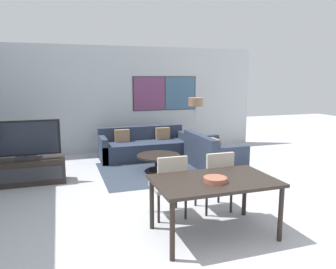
{
  "coord_description": "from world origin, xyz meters",
  "views": [
    {
      "loc": [
        -1.74,
        -2.57,
        1.98
      ],
      "look_at": [
        0.14,
        3.05,
        0.95
      ],
      "focal_mm": 35.0,
      "sensor_mm": 36.0,
      "label": 1
    }
  ],
  "objects_px": {
    "fruit_bowl": "(215,179)",
    "dining_table": "(214,185)",
    "coffee_table": "(159,159)",
    "dining_chair_centre": "(216,178)",
    "tv_console": "(27,172)",
    "sofa_main": "(144,147)",
    "television": "(24,140)",
    "sofa_side": "(211,156)",
    "floor_lamp": "(196,106)",
    "dining_chair_left": "(170,183)"
  },
  "relations": [
    {
      "from": "dining_chair_left",
      "to": "floor_lamp",
      "type": "distance_m",
      "value": 4.13
    },
    {
      "from": "television",
      "to": "dining_chair_centre",
      "type": "distance_m",
      "value": 3.63
    },
    {
      "from": "television",
      "to": "sofa_main",
      "type": "relative_size",
      "value": 0.58
    },
    {
      "from": "tv_console",
      "to": "television",
      "type": "xyz_separation_m",
      "value": [
        0.0,
        0.0,
        0.61
      ]
    },
    {
      "from": "tv_console",
      "to": "fruit_bowl",
      "type": "height_order",
      "value": "fruit_bowl"
    },
    {
      "from": "sofa_side",
      "to": "coffee_table",
      "type": "bearing_deg",
      "value": 85.23
    },
    {
      "from": "dining_table",
      "to": "sofa_main",
      "type": "bearing_deg",
      "value": 87.6
    },
    {
      "from": "tv_console",
      "to": "floor_lamp",
      "type": "xyz_separation_m",
      "value": [
        4.0,
        1.3,
        1.03
      ]
    },
    {
      "from": "dining_chair_centre",
      "to": "coffee_table",
      "type": "bearing_deg",
      "value": 94.51
    },
    {
      "from": "dining_table",
      "to": "dining_chair_left",
      "type": "xyz_separation_m",
      "value": [
        -0.36,
        0.67,
        -0.14
      ]
    },
    {
      "from": "sofa_side",
      "to": "fruit_bowl",
      "type": "xyz_separation_m",
      "value": [
        -1.41,
        -2.99,
        0.5
      ]
    },
    {
      "from": "sofa_main",
      "to": "coffee_table",
      "type": "relative_size",
      "value": 2.36
    },
    {
      "from": "tv_console",
      "to": "sofa_main",
      "type": "bearing_deg",
      "value": 26.6
    },
    {
      "from": "coffee_table",
      "to": "fruit_bowl",
      "type": "xyz_separation_m",
      "value": [
        -0.22,
        -3.09,
        0.5
      ]
    },
    {
      "from": "sofa_main",
      "to": "dining_chair_centre",
      "type": "bearing_deg",
      "value": -87.08
    },
    {
      "from": "fruit_bowl",
      "to": "floor_lamp",
      "type": "relative_size",
      "value": 0.2
    },
    {
      "from": "television",
      "to": "sofa_side",
      "type": "height_order",
      "value": "television"
    },
    {
      "from": "sofa_main",
      "to": "sofa_side",
      "type": "bearing_deg",
      "value": -48.92
    },
    {
      "from": "television",
      "to": "coffee_table",
      "type": "distance_m",
      "value": 2.67
    },
    {
      "from": "television",
      "to": "coffee_table",
      "type": "relative_size",
      "value": 1.38
    },
    {
      "from": "tv_console",
      "to": "dining_chair_centre",
      "type": "height_order",
      "value": "dining_chair_centre"
    },
    {
      "from": "coffee_table",
      "to": "dining_chair_centre",
      "type": "bearing_deg",
      "value": -85.49
    },
    {
      "from": "tv_console",
      "to": "dining_table",
      "type": "height_order",
      "value": "dining_table"
    },
    {
      "from": "tv_console",
      "to": "dining_chair_left",
      "type": "relative_size",
      "value": 1.52
    },
    {
      "from": "sofa_main",
      "to": "floor_lamp",
      "type": "relative_size",
      "value": 1.49
    },
    {
      "from": "sofa_side",
      "to": "dining_table",
      "type": "distance_m",
      "value": 3.22
    },
    {
      "from": "sofa_side",
      "to": "sofa_main",
      "type": "bearing_deg",
      "value": 41.08
    },
    {
      "from": "dining_chair_centre",
      "to": "floor_lamp",
      "type": "xyz_separation_m",
      "value": [
        1.2,
        3.58,
        0.75
      ]
    },
    {
      "from": "fruit_bowl",
      "to": "dining_table",
      "type": "bearing_deg",
      "value": 68.3
    },
    {
      "from": "tv_console",
      "to": "sofa_side",
      "type": "distance_m",
      "value": 3.8
    },
    {
      "from": "dining_table",
      "to": "floor_lamp",
      "type": "relative_size",
      "value": 1.03
    },
    {
      "from": "tv_console",
      "to": "coffee_table",
      "type": "height_order",
      "value": "tv_console"
    },
    {
      "from": "television",
      "to": "dining_chair_centre",
      "type": "height_order",
      "value": "television"
    },
    {
      "from": "sofa_main",
      "to": "sofa_side",
      "type": "relative_size",
      "value": 1.46
    },
    {
      "from": "sofa_main",
      "to": "fruit_bowl",
      "type": "relative_size",
      "value": 7.61
    },
    {
      "from": "fruit_bowl",
      "to": "floor_lamp",
      "type": "distance_m",
      "value": 4.66
    },
    {
      "from": "television",
      "to": "dining_table",
      "type": "relative_size",
      "value": 0.85
    },
    {
      "from": "coffee_table",
      "to": "floor_lamp",
      "type": "bearing_deg",
      "value": 42.24
    },
    {
      "from": "television",
      "to": "sofa_side",
      "type": "bearing_deg",
      "value": -0.93
    },
    {
      "from": "television",
      "to": "fruit_bowl",
      "type": "xyz_separation_m",
      "value": [
        2.39,
        -3.05,
        -0.08
      ]
    },
    {
      "from": "sofa_main",
      "to": "tv_console",
      "type": "bearing_deg",
      "value": -153.4
    },
    {
      "from": "coffee_table",
      "to": "dining_chair_centre",
      "type": "xyz_separation_m",
      "value": [
        0.18,
        -2.32,
        0.25
      ]
    },
    {
      "from": "dining_chair_left",
      "to": "fruit_bowl",
      "type": "xyz_separation_m",
      "value": [
        0.32,
        -0.77,
        0.25
      ]
    },
    {
      "from": "tv_console",
      "to": "fruit_bowl",
      "type": "xyz_separation_m",
      "value": [
        2.39,
        -3.05,
        0.53
      ]
    },
    {
      "from": "tv_console",
      "to": "fruit_bowl",
      "type": "bearing_deg",
      "value": -51.92
    },
    {
      "from": "dining_chair_centre",
      "to": "television",
      "type": "bearing_deg",
      "value": 140.71
    },
    {
      "from": "television",
      "to": "dining_chair_centre",
      "type": "relative_size",
      "value": 1.39
    },
    {
      "from": "sofa_main",
      "to": "coffee_table",
      "type": "bearing_deg",
      "value": -90.0
    },
    {
      "from": "dining_chair_left",
      "to": "dining_chair_centre",
      "type": "distance_m",
      "value": 0.72
    },
    {
      "from": "sofa_side",
      "to": "floor_lamp",
      "type": "relative_size",
      "value": 1.02
    }
  ]
}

